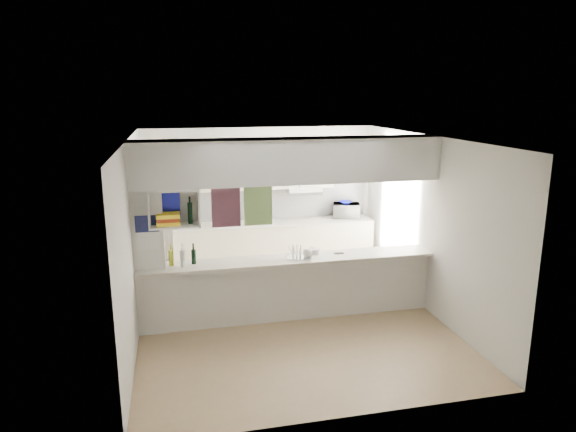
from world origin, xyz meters
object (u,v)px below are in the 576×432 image
object	(u,v)px
microwave	(346,211)
dish_rack	(299,252)
bowl	(345,202)
wine_bottles	(177,258)

from	to	relation	value
microwave	dish_rack	xyz separation A→B (m)	(-1.44, -2.15, -0.06)
dish_rack	bowl	bearing A→B (deg)	74.17
microwave	bowl	world-z (taller)	bowl
microwave	dish_rack	world-z (taller)	microwave
bowl	dish_rack	size ratio (longest dim) A/B	0.54
dish_rack	wine_bottles	size ratio (longest dim) A/B	0.81
microwave	wine_bottles	world-z (taller)	wine_bottles
microwave	dish_rack	distance (m)	2.59
microwave	wine_bottles	xyz separation A→B (m)	(-3.13, -2.14, -0.02)
wine_bottles	dish_rack	bearing A→B (deg)	-0.22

